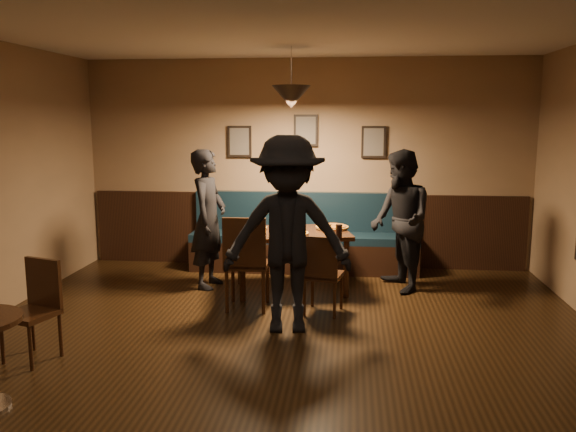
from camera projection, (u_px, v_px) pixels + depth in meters
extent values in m
plane|color=black|center=(272.00, 370.00, 4.77)|extent=(7.00, 7.00, 0.00)
plane|color=silver|center=(270.00, 9.00, 4.31)|extent=(7.00, 7.00, 0.00)
plane|color=#8C704F|center=(306.00, 164.00, 7.97)|extent=(6.00, 0.00, 6.00)
cube|color=black|center=(305.00, 230.00, 8.09)|extent=(5.88, 0.06, 1.00)
cube|color=black|center=(240.00, 141.00, 7.98)|extent=(0.32, 0.04, 0.42)
cube|color=black|center=(306.00, 130.00, 7.87)|extent=(0.32, 0.04, 0.42)
cube|color=black|center=(374.00, 142.00, 7.80)|extent=(0.32, 0.04, 0.42)
cone|color=black|center=(291.00, 97.00, 6.61)|extent=(0.44, 0.44, 0.25)
cube|color=black|center=(291.00, 261.00, 6.92)|extent=(1.48, 1.12, 0.71)
imported|color=black|center=(209.00, 219.00, 7.01)|extent=(0.47, 0.65, 1.65)
imported|color=black|center=(400.00, 221.00, 6.86)|extent=(0.84, 0.96, 1.66)
imported|color=black|center=(287.00, 235.00, 5.54)|extent=(1.27, 0.82, 1.86)
cylinder|color=orange|center=(254.00, 228.00, 6.98)|extent=(0.32, 0.32, 0.04)
cylinder|color=orange|center=(293.00, 233.00, 6.64)|extent=(0.39, 0.39, 0.04)
cylinder|color=orange|center=(332.00, 227.00, 7.00)|extent=(0.48, 0.48, 0.04)
cylinder|color=black|center=(339.00, 231.00, 6.47)|extent=(0.08, 0.08, 0.15)
cylinder|color=#A90705|center=(337.00, 228.00, 6.73)|extent=(0.03, 0.03, 0.12)
cube|color=#1C6B2B|center=(245.00, 227.00, 7.12)|extent=(0.22, 0.22, 0.01)
cube|color=#217D2A|center=(243.00, 235.00, 6.63)|extent=(0.19, 0.19, 0.01)
cube|color=silver|center=(281.00, 238.00, 6.47)|extent=(0.18, 0.07, 0.00)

